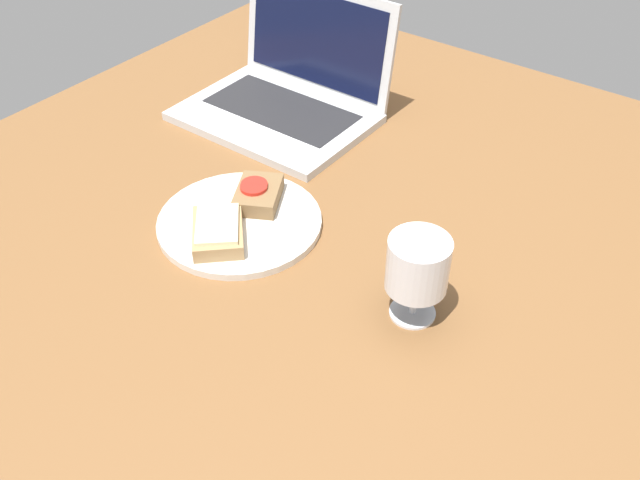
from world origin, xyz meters
TOP-DOWN VIEW (x-y plane):
  - wooden_table at (0.00, 0.00)cm, footprint 140.00×140.00cm
  - plate at (-11.87, -7.39)cm, footprint 25.66×25.66cm
  - sandwich_with_cheese at (-11.25, -12.74)cm, footprint 12.78×12.91cm
  - sandwich_with_tomato at (-12.55, -2.06)cm, footprint 10.29×11.35cm
  - wine_glass at (19.71, -7.76)cm, footprint 8.25×8.25cm
  - laptop at (-27.78, 24.65)cm, footprint 34.84×28.17cm

SIDE VIEW (x-z plane):
  - wooden_table at x=0.00cm, z-range 0.00..3.00cm
  - plate at x=-11.87cm, z-range 3.00..4.20cm
  - sandwich_with_cheese at x=-11.25cm, z-range 4.12..7.15cm
  - sandwich_with_tomato at x=-12.55cm, z-range 4.10..7.25cm
  - laptop at x=-27.78cm, z-range -3.75..18.12cm
  - wine_glass at x=19.71cm, z-range 4.95..17.64cm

